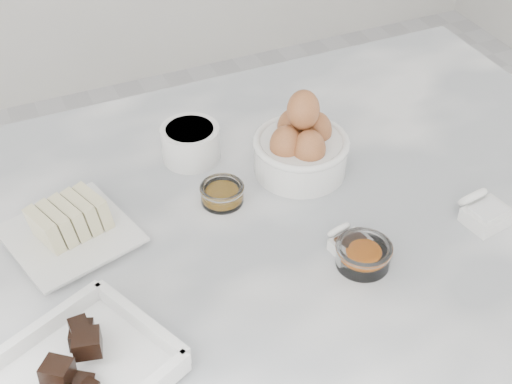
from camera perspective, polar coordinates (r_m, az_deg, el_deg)
marble_slab at (r=1.00m, az=-0.35°, el=-3.96°), size 1.20×0.80×0.04m
chocolate_dish at (r=0.82m, az=-14.73°, el=-14.06°), size 0.27×0.24×0.06m
butter_plate at (r=0.98m, az=-14.92°, el=-2.83°), size 0.19×0.19×0.06m
sugar_ramekin at (r=1.10m, az=-5.27°, el=4.02°), size 0.09×0.09×0.05m
egg_bowl at (r=1.06m, az=3.62°, el=3.70°), size 0.14×0.14×0.14m
honey_bowl at (r=1.02m, az=-2.73°, el=-0.10°), size 0.06×0.06×0.03m
zest_bowl at (r=0.94m, az=8.59°, el=-4.90°), size 0.07×0.07×0.03m
vanilla_spoon at (r=0.96m, az=7.29°, el=-3.94°), size 0.05×0.06×0.04m
salt_spoon at (r=1.04m, az=17.74°, el=-1.45°), size 0.07×0.08×0.05m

